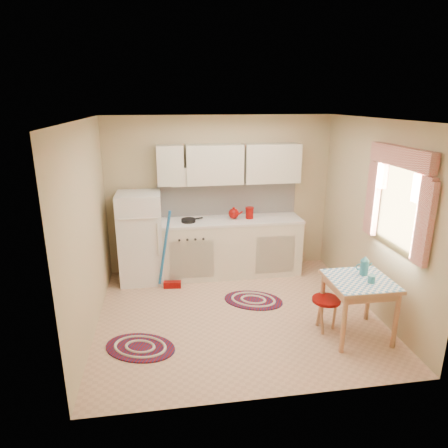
{
  "coord_description": "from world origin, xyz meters",
  "views": [
    {
      "loc": [
        -0.88,
        -4.63,
        2.71
      ],
      "look_at": [
        -0.14,
        0.25,
        1.18
      ],
      "focal_mm": 32.0,
      "sensor_mm": 36.0,
      "label": 1
    }
  ],
  "objects_px": {
    "table": "(357,308)",
    "stool": "(325,314)",
    "fridge": "(141,238)",
    "base_cabinets": "(230,248)"
  },
  "relations": [
    {
      "from": "base_cabinets",
      "to": "table",
      "type": "height_order",
      "value": "base_cabinets"
    },
    {
      "from": "fridge",
      "to": "stool",
      "type": "xyz_separation_m",
      "value": [
        2.27,
        -1.79,
        -0.49
      ]
    },
    {
      "from": "table",
      "to": "stool",
      "type": "height_order",
      "value": "table"
    },
    {
      "from": "base_cabinets",
      "to": "stool",
      "type": "height_order",
      "value": "base_cabinets"
    },
    {
      "from": "base_cabinets",
      "to": "table",
      "type": "xyz_separation_m",
      "value": [
        1.2,
        -2.0,
        -0.08
      ]
    },
    {
      "from": "fridge",
      "to": "table",
      "type": "distance_m",
      "value": 3.26
    },
    {
      "from": "fridge",
      "to": "stool",
      "type": "relative_size",
      "value": 3.33
    },
    {
      "from": "fridge",
      "to": "base_cabinets",
      "type": "height_order",
      "value": "fridge"
    },
    {
      "from": "fridge",
      "to": "base_cabinets",
      "type": "xyz_separation_m",
      "value": [
        1.39,
        0.05,
        -0.26
      ]
    },
    {
      "from": "table",
      "to": "stool",
      "type": "xyz_separation_m",
      "value": [
        -0.32,
        0.16,
        -0.15
      ]
    }
  ]
}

